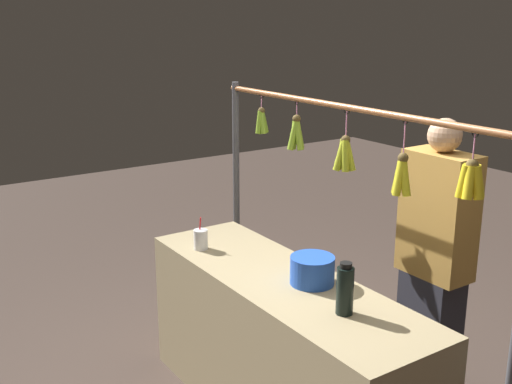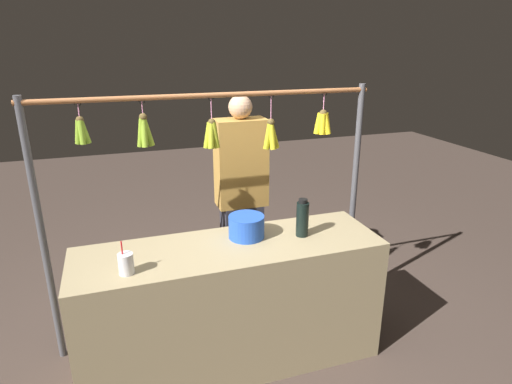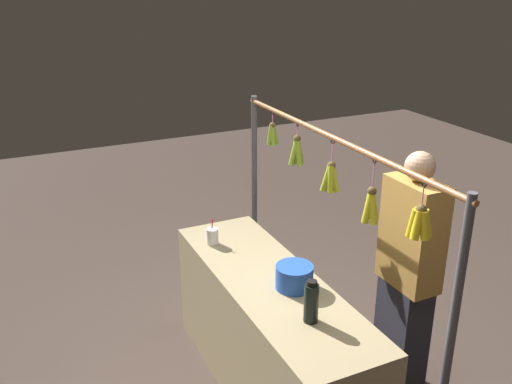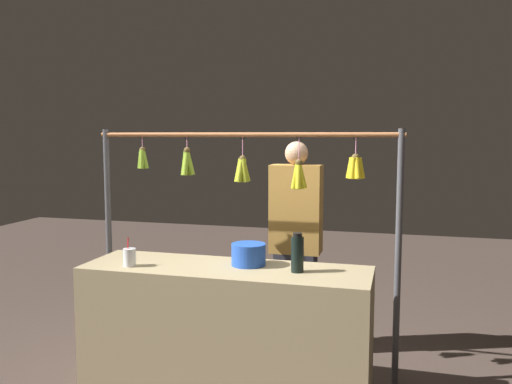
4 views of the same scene
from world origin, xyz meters
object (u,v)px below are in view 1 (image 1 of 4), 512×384
(water_bottle, at_px, (345,289))
(drink_cup, at_px, (201,239))
(blue_bucket, at_px, (312,270))
(vendor_person, at_px, (434,269))

(water_bottle, xyz_separation_m, drink_cup, (1.07, 0.14, -0.06))
(water_bottle, bearing_deg, drink_cup, 7.50)
(water_bottle, distance_m, blue_bucket, 0.35)
(water_bottle, bearing_deg, vendor_person, -78.37)
(blue_bucket, height_order, drink_cup, drink_cup)
(blue_bucket, bearing_deg, water_bottle, 165.72)
(vendor_person, bearing_deg, blue_bucket, 75.84)
(water_bottle, relative_size, blue_bucket, 1.10)
(water_bottle, bearing_deg, blue_bucket, -14.28)
(drink_cup, distance_m, vendor_person, 1.30)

